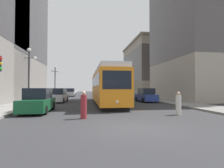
% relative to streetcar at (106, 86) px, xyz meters
% --- Properties ---
extents(ground_plane, '(200.00, 200.00, 0.00)m').
position_rel_streetcar_xyz_m(ground_plane, '(-0.11, -12.47, -2.10)').
color(ground_plane, '#303033').
extents(sidewalk_left, '(3.44, 120.00, 0.15)m').
position_rel_streetcar_xyz_m(sidewalk_left, '(-8.86, 27.53, -2.03)').
color(sidewalk_left, gray).
rests_on(sidewalk_left, ground).
extents(sidewalk_right, '(3.44, 120.00, 0.15)m').
position_rel_streetcar_xyz_m(sidewalk_right, '(8.64, 27.53, -2.03)').
color(sidewalk_right, gray).
rests_on(sidewalk_right, ground).
extents(streetcar, '(2.74, 14.74, 3.89)m').
position_rel_streetcar_xyz_m(streetcar, '(0.00, 0.00, 0.00)').
color(streetcar, black).
rests_on(streetcar, ground).
extents(transit_bus, '(2.64, 12.03, 3.45)m').
position_rel_streetcar_xyz_m(transit_bus, '(2.95, 18.50, -0.15)').
color(transit_bus, black).
rests_on(transit_bus, ground).
extents(parked_car_left_near, '(1.94, 4.51, 1.82)m').
position_rel_streetcar_xyz_m(parked_car_left_near, '(-5.83, 20.63, -1.26)').
color(parked_car_left_near, black).
rests_on(parked_car_left_near, ground).
extents(parked_car_left_mid, '(1.93, 4.69, 1.82)m').
position_rel_streetcar_xyz_m(parked_car_left_mid, '(-5.83, -6.19, -1.26)').
color(parked_car_left_mid, black).
rests_on(parked_car_left_mid, ground).
extents(parked_car_right_far, '(2.00, 4.35, 1.82)m').
position_rel_streetcar_xyz_m(parked_car_right_far, '(5.62, 2.45, -1.26)').
color(parked_car_right_far, black).
rests_on(parked_car_right_far, ground).
extents(parked_car_left_far, '(2.06, 4.64, 1.82)m').
position_rel_streetcar_xyz_m(parked_car_left_far, '(-5.83, 3.52, -1.26)').
color(parked_car_left_far, black).
rests_on(parked_car_left_far, ground).
extents(pedestrian_crossing_near, '(0.37, 0.37, 1.64)m').
position_rel_streetcar_xyz_m(pedestrian_crossing_near, '(-2.36, -9.58, -1.34)').
color(pedestrian_crossing_near, maroon).
rests_on(pedestrian_crossing_near, ground).
extents(pedestrian_crossing_far, '(0.35, 0.35, 1.58)m').
position_rel_streetcar_xyz_m(pedestrian_crossing_far, '(4.00, -8.99, -1.37)').
color(pedestrian_crossing_far, beige).
rests_on(pedestrian_crossing_far, ground).
extents(lamp_post_left_near, '(1.41, 0.36, 5.56)m').
position_rel_streetcar_xyz_m(lamp_post_left_near, '(-7.73, -2.33, 1.70)').
color(lamp_post_left_near, '#333338').
rests_on(lamp_post_left_near, sidewalk_left).
extents(lamp_post_left_far, '(1.41, 0.36, 5.60)m').
position_rel_streetcar_xyz_m(lamp_post_left_far, '(-7.73, 11.71, 1.72)').
color(lamp_post_left_far, '#333338').
rests_on(lamp_post_left_far, sidewalk_left).
extents(building_right_corner, '(10.79, 21.13, 14.91)m').
position_rel_streetcar_xyz_m(building_right_corner, '(15.45, 29.30, 5.54)').
color(building_right_corner, gray).
rests_on(building_right_corner, ground).
extents(building_right_midblock, '(15.14, 15.65, 24.95)m').
position_rel_streetcar_xyz_m(building_right_midblock, '(17.63, 6.29, 10.75)').
color(building_right_midblock, '#A89E8E').
rests_on(building_right_midblock, ground).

